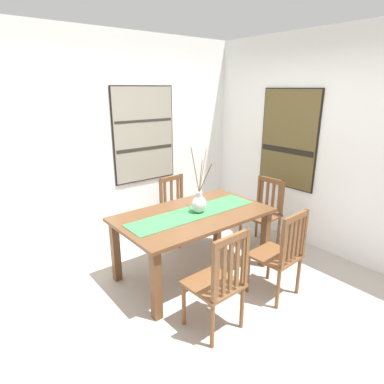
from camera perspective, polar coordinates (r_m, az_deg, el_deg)
ground_plane at (r=3.47m, az=3.69°, el=-18.18°), size 6.40×6.40×0.03m
wall_back at (r=4.41m, az=-12.52°, el=8.64°), size 6.40×0.12×2.70m
wall_side at (r=4.35m, az=22.77°, el=7.55°), size 0.12×6.40×2.70m
dining_table at (r=3.57m, az=0.23°, el=-5.30°), size 1.66×0.97×0.73m
table_runner at (r=3.52m, az=0.23°, el=-3.70°), size 1.53×0.36×0.01m
centerpiece_vase at (r=3.50m, az=1.24°, el=-1.93°), size 0.29×0.28×0.72m
chair_0 at (r=4.39m, az=12.44°, el=-3.37°), size 0.45×0.45×0.90m
chair_1 at (r=3.35m, az=15.35°, el=-10.29°), size 0.44×0.44×0.93m
chair_2 at (r=4.46m, az=-2.48°, el=-2.76°), size 0.45×0.45×0.87m
chair_3 at (r=2.81m, az=4.77°, el=-15.34°), size 0.44×0.44×0.96m
painting_on_back_wall at (r=4.49m, az=-8.45°, el=9.95°), size 0.92×0.05×1.27m
painting_on_side_wall at (r=4.56m, az=16.61°, el=8.89°), size 0.05×0.87×1.31m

